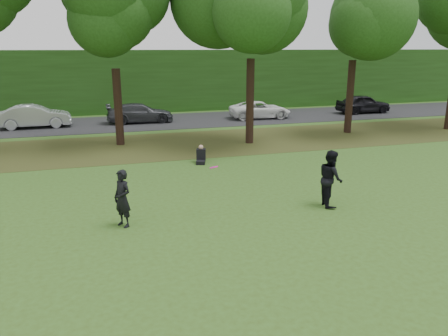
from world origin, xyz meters
The scene contains 9 objects.
ground centered at (0.00, 0.00, 0.00)m, with size 120.00×120.00×0.00m, color #334D18.
leaf_litter centered at (0.00, 13.00, 0.01)m, with size 60.00×7.00×0.01m, color #3D3416.
street centered at (0.00, 21.00, 0.01)m, with size 70.00×7.00×0.02m, color black.
far_hedge centered at (0.00, 27.00, 2.50)m, with size 70.00×3.00×5.00m, color #1F4313.
player_left centered at (-3.63, 2.18, 0.87)m, with size 0.64×0.42×1.75m, color black.
player_right centered at (3.21, 2.03, 0.96)m, with size 0.93×0.73×1.92m, color black.
parked_cars centered at (0.12, 20.51, 0.73)m, with size 38.45×3.30×1.52m.
frisbee centered at (-0.78, 2.30, 1.59)m, with size 0.38×0.38×0.10m.
seated_person centered at (0.36, 8.83, 0.31)m, with size 0.61×0.82×0.83m.
Camera 1 is at (-4.20, -10.39, 5.20)m, focal length 35.00 mm.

